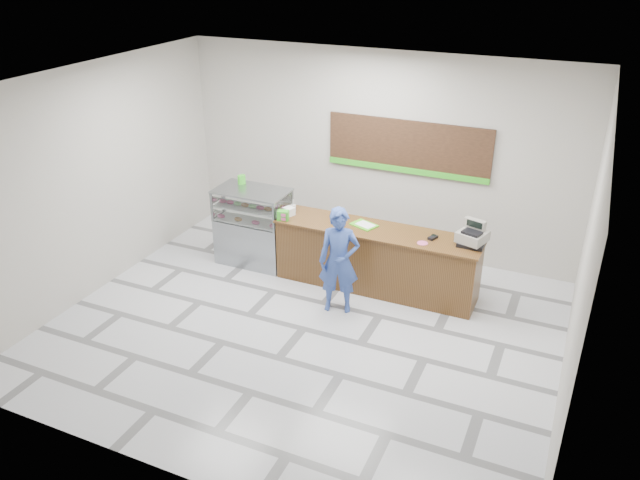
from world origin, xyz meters
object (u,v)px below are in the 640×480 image
at_px(sales_counter, 376,259).
at_px(cash_register, 473,236).
at_px(serving_tray, 364,225).
at_px(customer, 339,261).
at_px(display_case, 253,226).

xyz_separation_m(sales_counter, cash_register, (1.44, 0.08, 0.65)).
bearing_deg(cash_register, serving_tray, -162.06).
xyz_separation_m(sales_counter, customer, (-0.30, -0.83, 0.31)).
bearing_deg(display_case, customer, -23.45).
xyz_separation_m(display_case, serving_tray, (1.98, 0.05, 0.36)).
bearing_deg(serving_tray, cash_register, 22.64).
distance_m(sales_counter, cash_register, 1.58).
bearing_deg(customer, serving_tray, 69.68).
xyz_separation_m(cash_register, customer, (-1.73, -0.92, -0.34)).
distance_m(sales_counter, customer, 0.94).
height_order(sales_counter, cash_register, cash_register).
height_order(sales_counter, display_case, display_case).
bearing_deg(serving_tray, display_case, -156.74).
distance_m(serving_tray, customer, 0.92).
distance_m(display_case, serving_tray, 2.01).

